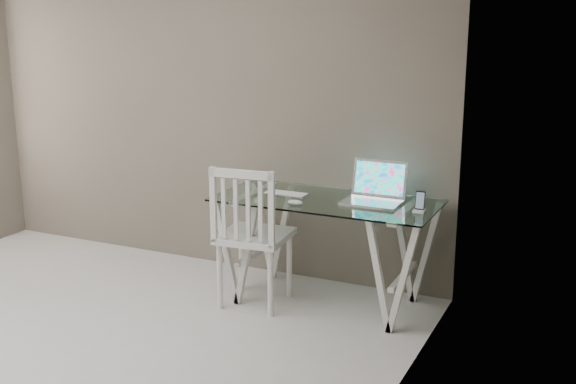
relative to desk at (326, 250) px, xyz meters
name	(u,v)px	position (x,y,z in m)	size (l,w,h in m)	color
desk	(326,250)	(0.00, 0.00, 0.00)	(1.50, 0.70, 0.75)	silver
chair	(250,230)	(-0.44, -0.29, 0.17)	(0.49, 0.49, 1.00)	silver
laptop	(375,192)	(0.31, 0.09, 0.43)	(0.38, 0.32, 0.26)	silver
keyboard	(286,194)	(-0.31, 0.01, 0.37)	(0.31, 0.13, 0.01)	silver
mouse	(295,202)	(-0.14, -0.22, 0.38)	(0.10, 0.06, 0.03)	white
phone_dock	(420,206)	(0.65, -0.04, 0.40)	(0.07, 0.07, 0.13)	white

